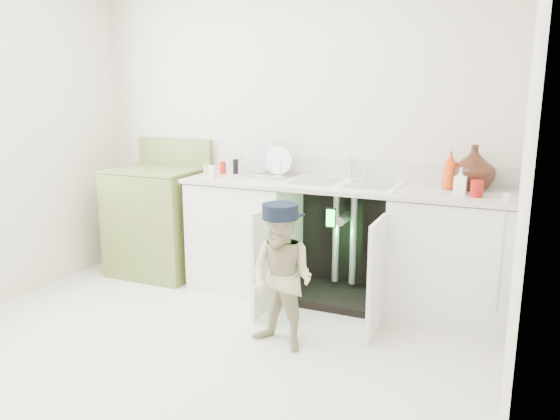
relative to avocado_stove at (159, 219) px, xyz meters
The scene contains 5 objects.
ground 1.68m from the avocado_stove, 47.32° to the right, with size 3.50×3.50×0.00m, color beige.
room_shell 1.78m from the avocado_stove, 47.32° to the right, with size 6.00×5.50×1.26m.
counter_run 1.66m from the avocado_stove, ahead, with size 2.44×1.02×1.21m.
avocado_stove is the anchor object (origin of this frame).
repair_worker 1.79m from the avocado_stove, 30.02° to the right, with size 0.50×0.79×0.91m.
Camera 1 is at (1.72, -2.62, 1.60)m, focal length 35.00 mm.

